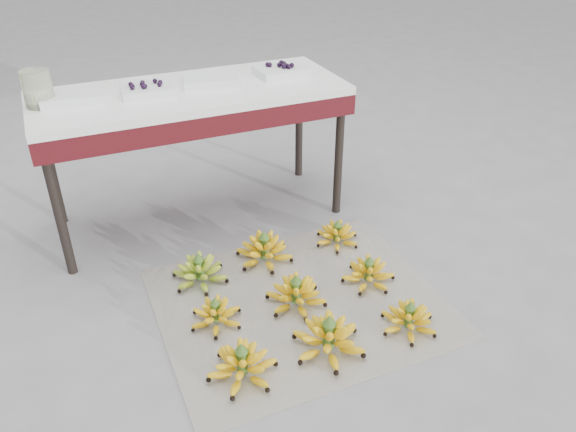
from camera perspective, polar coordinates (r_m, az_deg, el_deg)
name	(u,v)px	position (r m, az deg, el deg)	size (l,w,h in m)	color
ground	(271,303)	(2.59, -1.74, -8.79)	(60.00, 60.00, 0.00)	gray
newspaper_mat	(300,303)	(2.58, 1.19, -8.79)	(1.25, 1.05, 0.01)	white
bunch_front_left	(242,365)	(2.23, -4.67, -14.82)	(0.32, 0.32, 0.17)	yellow
bunch_front_center	(329,338)	(2.32, 4.14, -12.29)	(0.36, 0.36, 0.18)	yellow
bunch_front_right	(409,319)	(2.47, 12.17, -10.24)	(0.31, 0.31, 0.15)	yellow
bunch_mid_left	(216,314)	(2.46, -7.32, -9.88)	(0.29, 0.29, 0.14)	yellow
bunch_mid_center	(296,294)	(2.54, 0.82, -7.95)	(0.28, 0.28, 0.17)	yellow
bunch_mid_right	(368,273)	(2.69, 8.18, -5.79)	(0.33, 0.33, 0.15)	yellow
bunch_back_left	(200,272)	(2.70, -8.95, -5.62)	(0.29, 0.29, 0.16)	#739D1B
bunch_back_center	(264,250)	(2.81, -2.42, -3.51)	(0.37, 0.37, 0.17)	yellow
bunch_back_right	(337,235)	(2.96, 5.01, -1.96)	(0.29, 0.29, 0.14)	yellow
vendor_table	(192,105)	(2.97, -9.77, 11.06)	(1.57, 0.63, 0.75)	black
tray_far_left	(71,97)	(2.90, -21.15, 11.22)	(0.29, 0.22, 0.04)	silver
tray_left	(147,90)	(2.90, -14.11, 12.33)	(0.26, 0.20, 0.06)	silver
tray_right	(210,80)	(2.99, -7.92, 13.53)	(0.31, 0.25, 0.04)	silver
tray_far_right	(281,71)	(3.11, -0.67, 14.55)	(0.28, 0.20, 0.07)	silver
glass_jar	(38,89)	(2.87, -24.09, 11.73)	(0.13, 0.13, 0.17)	beige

